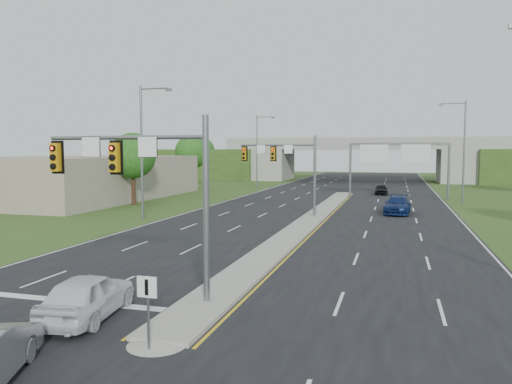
{
  "coord_description": "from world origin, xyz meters",
  "views": [
    {
      "loc": [
        6.65,
        -16.88,
        5.7
      ],
      "look_at": [
        -2.21,
        14.55,
        3.0
      ],
      "focal_mm": 35.0,
      "sensor_mm": 36.0,
      "label": 1
    }
  ],
  "objects": [
    {
      "name": "lightpole_r_far",
      "position": [
        13.3,
        40.0,
        6.1
      ],
      "size": [
        2.85,
        0.25,
        11.0
      ],
      "color": "slate",
      "rests_on": "ground"
    },
    {
      "name": "overpass",
      "position": [
        0.0,
        80.0,
        3.55
      ],
      "size": [
        80.0,
        14.0,
        8.1
      ],
      "color": "gray",
      "rests_on": "ground"
    },
    {
      "name": "sign_gantry",
      "position": [
        6.68,
        44.92,
        5.24
      ],
      "size": [
        11.58,
        0.44,
        6.67
      ],
      "color": "slate",
      "rests_on": "ground"
    },
    {
      "name": "car_far_c",
      "position": [
        4.79,
        49.87,
        0.69
      ],
      "size": [
        1.79,
        4.01,
        1.34
      ],
      "primitive_type": "imported",
      "rotation": [
        0.0,
        0.0,
        0.05
      ],
      "color": "black",
      "rests_on": "road"
    },
    {
      "name": "tree_back_a",
      "position": [
        -38.0,
        94.0,
        5.84
      ],
      "size": [
        6.0,
        6.0,
        8.85
      ],
      "color": "#382316",
      "rests_on": "ground"
    },
    {
      "name": "lane_markings",
      "position": [
        -0.6,
        28.91,
        0.02
      ],
      "size": [
        23.72,
        160.0,
        0.01
      ],
      "color": "gold",
      "rests_on": "road"
    },
    {
      "name": "tree_back_c",
      "position": [
        24.0,
        94.0,
        5.51
      ],
      "size": [
        5.6,
        5.6,
        8.32
      ],
      "color": "#382316",
      "rests_on": "ground"
    },
    {
      "name": "car_far_b",
      "position": [
        6.81,
        29.87,
        0.8
      ],
      "size": [
        2.55,
        5.53,
        1.57
      ],
      "primitive_type": "imported",
      "rotation": [
        0.0,
        0.0,
        -0.07
      ],
      "color": "#0C1B49",
      "rests_on": "road"
    },
    {
      "name": "signal_mast_near",
      "position": [
        -2.26,
        -0.07,
        4.73
      ],
      "size": [
        6.62,
        0.6,
        7.0
      ],
      "color": "slate",
      "rests_on": "ground"
    },
    {
      "name": "tree_back_b",
      "position": [
        -24.0,
        94.0,
        5.51
      ],
      "size": [
        5.6,
        5.6,
        8.32
      ],
      "color": "#382316",
      "rests_on": "ground"
    },
    {
      "name": "tree_l_near",
      "position": [
        -20.0,
        30.0,
        5.18
      ],
      "size": [
        4.8,
        4.8,
        7.6
      ],
      "color": "#382316",
      "rests_on": "ground"
    },
    {
      "name": "median_nose",
      "position": [
        0.0,
        -4.0,
        0.1
      ],
      "size": [
        2.0,
        2.0,
        0.16
      ],
      "primitive_type": "cone",
      "color": "gray",
      "rests_on": "road"
    },
    {
      "name": "keep_right_sign",
      "position": [
        0.0,
        -4.53,
        1.52
      ],
      "size": [
        0.6,
        0.13,
        2.2
      ],
      "color": "slate",
      "rests_on": "ground"
    },
    {
      "name": "commercial_building",
      "position": [
        -30.0,
        35.0,
        2.5
      ],
      "size": [
        18.0,
        30.0,
        5.0
      ],
      "primitive_type": "cube",
      "color": "gray",
      "rests_on": "ground"
    },
    {
      "name": "lightpole_l_far",
      "position": [
        -13.3,
        55.0,
        6.1
      ],
      "size": [
        2.85,
        0.25,
        11.0
      ],
      "color": "slate",
      "rests_on": "ground"
    },
    {
      "name": "median",
      "position": [
        0.0,
        23.0,
        0.1
      ],
      "size": [
        2.0,
        54.0,
        0.16
      ],
      "primitive_type": "cube",
      "color": "gray",
      "rests_on": "road"
    },
    {
      "name": "lightpole_l_mid",
      "position": [
        -13.3,
        20.0,
        6.1
      ],
      "size": [
        2.85,
        0.25,
        11.0
      ],
      "color": "slate",
      "rests_on": "ground"
    },
    {
      "name": "ground",
      "position": [
        0.0,
        0.0,
        0.0
      ],
      "size": [
        240.0,
        240.0,
        0.0
      ],
      "primitive_type": "plane",
      "color": "#2F4719",
      "rests_on": "ground"
    },
    {
      "name": "signal_mast_far",
      "position": [
        -2.26,
        24.93,
        4.73
      ],
      "size": [
        6.62,
        0.6,
        7.0
      ],
      "color": "slate",
      "rests_on": "ground"
    },
    {
      "name": "car_white",
      "position": [
        -3.35,
        -2.49,
        0.8
      ],
      "size": [
        2.48,
        4.81,
        1.57
      ],
      "primitive_type": "imported",
      "rotation": [
        0.0,
        0.0,
        3.28
      ],
      "color": "silver",
      "rests_on": "road"
    },
    {
      "name": "tree_l_mid",
      "position": [
        -24.0,
        55.0,
        5.51
      ],
      "size": [
        5.2,
        5.2,
        8.12
      ],
      "color": "#382316",
      "rests_on": "ground"
    },
    {
      "name": "road",
      "position": [
        0.0,
        35.0,
        0.01
      ],
      "size": [
        24.0,
        160.0,
        0.02
      ],
      "primitive_type": "cube",
      "color": "black",
      "rests_on": "ground"
    }
  ]
}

